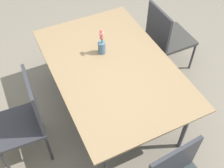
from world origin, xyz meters
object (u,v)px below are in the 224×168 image
Objects in this scene: dining_table at (112,69)px; chair_near_right at (166,35)px; chair_far_side at (25,117)px; flower_vase at (102,45)px.

chair_near_right is at bearing -67.14° from dining_table.
chair_far_side reaches higher than dining_table.
flower_vase is at bearing 2.67° from dining_table.
flower_vase reaches higher than dining_table.
chair_far_side is 3.50× the size of flower_vase.
flower_vase is at bearing -68.47° from chair_far_side.
chair_far_side reaches higher than chair_near_right.
dining_table is 1.94× the size of chair_near_right.
flower_vase reaches higher than chair_near_right.
dining_table is 0.96m from chair_far_side.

